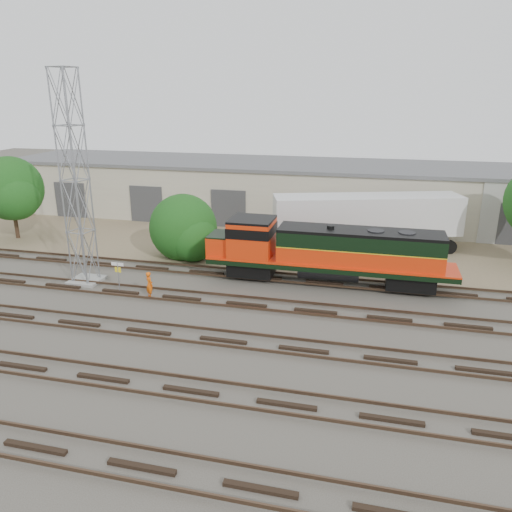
% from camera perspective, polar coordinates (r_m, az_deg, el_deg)
% --- Properties ---
extents(ground, '(140.00, 140.00, 0.00)m').
position_cam_1_polar(ground, '(27.63, -1.88, -6.89)').
color(ground, '#47423A').
rests_on(ground, ground).
extents(dirt_strip, '(80.00, 16.00, 0.02)m').
position_cam_1_polar(dirt_strip, '(41.35, 3.69, 1.79)').
color(dirt_strip, '#726047').
rests_on(dirt_strip, ground).
extents(tracks, '(80.00, 20.40, 0.28)m').
position_cam_1_polar(tracks, '(25.03, -3.75, -9.57)').
color(tracks, black).
rests_on(tracks, ground).
extents(warehouse, '(58.40, 10.40, 5.30)m').
position_cam_1_polar(warehouse, '(48.37, 5.49, 7.41)').
color(warehouse, beige).
rests_on(warehouse, ground).
extents(locomotive, '(15.59, 2.74, 3.75)m').
position_cam_1_polar(locomotive, '(31.67, 7.89, 0.53)').
color(locomotive, black).
rests_on(locomotive, tracks).
extents(signal_tower, '(1.93, 1.93, 13.08)m').
position_cam_1_polar(signal_tower, '(32.58, -19.93, 7.74)').
color(signal_tower, gray).
rests_on(signal_tower, ground).
extents(sign_post, '(0.81, 0.07, 1.98)m').
position_cam_1_polar(sign_post, '(31.37, -15.49, -1.70)').
color(sign_post, gray).
rests_on(sign_post, ground).
extents(worker, '(0.70, 0.67, 1.61)m').
position_cam_1_polar(worker, '(30.42, -12.09, -3.22)').
color(worker, '#E6590C').
rests_on(worker, ground).
extents(semi_trailer, '(14.27, 6.97, 4.33)m').
position_cam_1_polar(semi_trailer, '(38.90, 13.03, 4.42)').
color(semi_trailer, silver).
rests_on(semi_trailer, ground).
extents(tree_west, '(5.46, 5.20, 6.81)m').
position_cam_1_polar(tree_west, '(45.37, -26.12, 6.72)').
color(tree_west, '#382619').
rests_on(tree_west, ground).
extents(tree_mid, '(5.23, 4.98, 4.98)m').
position_cam_1_polar(tree_mid, '(36.95, -8.03, 2.94)').
color(tree_mid, '#382619').
rests_on(tree_mid, ground).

